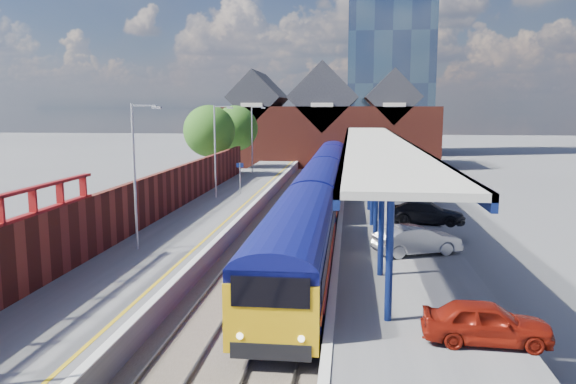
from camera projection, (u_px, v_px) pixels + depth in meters
name	position (u px, v px, depth m)	size (l,w,h in m)	color
ground	(308.00, 196.00, 50.24)	(240.00, 240.00, 0.00)	#5B5B5E
ballast_bed	(298.00, 217.00, 40.41)	(6.00, 76.00, 0.06)	#473D33
rails	(298.00, 215.00, 40.39)	(4.51, 76.00, 0.14)	slate
left_platform	(223.00, 209.00, 40.95)	(5.00, 76.00, 1.00)	#565659
right_platform	(382.00, 212.00, 39.67)	(6.00, 76.00, 1.00)	#565659
coping_left	(255.00, 202.00, 40.61)	(0.30, 76.00, 0.05)	silver
coping_right	(342.00, 204.00, 39.91)	(0.30, 76.00, 0.05)	silver
yellow_line	(246.00, 202.00, 40.68)	(0.14, 76.00, 0.01)	yellow
train	(325.00, 174.00, 48.39)	(2.87, 65.90, 3.45)	#0D105D
canopy	(375.00, 143.00, 40.95)	(4.50, 52.00, 4.48)	#0E1B53
lamp_post_b	(137.00, 167.00, 26.62)	(1.48, 0.18, 7.00)	#A5A8AA
lamp_post_c	(217.00, 145.00, 42.34)	(1.48, 0.18, 7.00)	#A5A8AA
lamp_post_d	(253.00, 135.00, 58.07)	(1.48, 0.18, 7.00)	#A5A8AA
platform_sign	(240.00, 173.00, 44.50)	(0.55, 0.08, 2.50)	#A5A8AA
brick_wall	(158.00, 195.00, 34.60)	(0.35, 50.00, 3.86)	maroon
station_building	(324.00, 125.00, 76.95)	(30.00, 12.12, 13.78)	maroon
glass_tower	(390.00, 34.00, 95.29)	(14.20, 14.20, 40.30)	#485C7C
tree_near	(211.00, 133.00, 56.40)	(5.20, 5.20, 8.10)	#382314
tree_far	(236.00, 130.00, 64.15)	(5.20, 5.20, 8.10)	#382314
parked_car_red	(486.00, 322.00, 16.27)	(1.48, 3.67, 1.25)	maroon
parked_car_silver	(417.00, 240.00, 26.21)	(1.43, 4.09, 1.35)	#A0A1A4
parked_car_dark	(427.00, 213.00, 33.23)	(1.80, 4.44, 1.29)	black
parked_car_blue	(410.00, 185.00, 45.13)	(2.05, 4.44, 1.23)	navy
relay_cabinet	(303.00, 340.00, 17.80)	(0.70, 0.90, 1.00)	#A1A3A6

